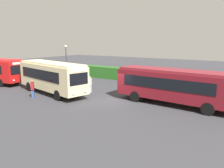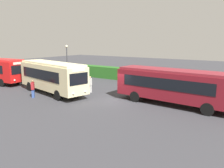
{
  "view_description": "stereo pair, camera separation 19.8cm",
  "coord_description": "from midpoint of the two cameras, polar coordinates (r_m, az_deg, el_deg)",
  "views": [
    {
      "loc": [
        11.47,
        -18.01,
        5.6
      ],
      "look_at": [
        -0.63,
        -0.05,
        1.49
      ],
      "focal_mm": 36.91,
      "sensor_mm": 36.0,
      "label": 1
    },
    {
      "loc": [
        11.63,
        -17.9,
        5.6
      ],
      "look_at": [
        -0.63,
        -0.05,
        1.49
      ],
      "focal_mm": 36.91,
      "sensor_mm": 36.0,
      "label": 2
    }
  ],
  "objects": [
    {
      "name": "bus_cream",
      "position": [
        25.18,
        -14.99,
        1.96
      ],
      "size": [
        10.03,
        4.33,
        3.35
      ],
      "rotation": [
        0.0,
        0.0,
        -0.2
      ],
      "color": "beige",
      "rests_on": "ground_plane"
    },
    {
      "name": "ground_plane",
      "position": [
        22.07,
        1.17,
        -3.96
      ],
      "size": [
        102.24,
        102.24,
        0.0
      ],
      "primitive_type": "plane",
      "color": "#38383D"
    },
    {
      "name": "person_center",
      "position": [
        25.09,
        -5.73,
        0.01
      ],
      "size": [
        0.35,
        0.46,
        1.79
      ],
      "rotation": [
        0.0,
        0.0,
        0.25
      ],
      "color": "silver",
      "rests_on": "ground_plane"
    },
    {
      "name": "bus_maroon",
      "position": [
        20.69,
        14.9,
        -0.18
      ],
      "size": [
        10.66,
        3.23,
        3.13
      ],
      "rotation": [
        0.0,
        0.0,
        -0.07
      ],
      "color": "maroon",
      "rests_on": "ground_plane"
    },
    {
      "name": "person_left",
      "position": [
        24.02,
        -19.31,
        -1.07
      ],
      "size": [
        0.51,
        0.53,
        1.78
      ],
      "rotation": [
        0.0,
        0.0,
        3.87
      ],
      "color": "#334C8C",
      "rests_on": "ground_plane"
    },
    {
      "name": "person_right",
      "position": [
        23.13,
        16.41,
        -1.35
      ],
      "size": [
        0.47,
        0.46,
        1.75
      ],
      "rotation": [
        0.0,
        0.0,
        3.96
      ],
      "color": "black",
      "rests_on": "ground_plane"
    },
    {
      "name": "lamppost",
      "position": [
        33.08,
        -11.46,
        6.29
      ],
      "size": [
        0.36,
        0.36,
        4.98
      ],
      "color": "#38383D",
      "rests_on": "ground_plane"
    },
    {
      "name": "hedge_row",
      "position": [
        30.72,
        11.46,
        1.63
      ],
      "size": [
        63.12,
        1.67,
        1.7
      ],
      "primitive_type": "cube",
      "color": "#286320",
      "rests_on": "ground_plane"
    }
  ]
}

